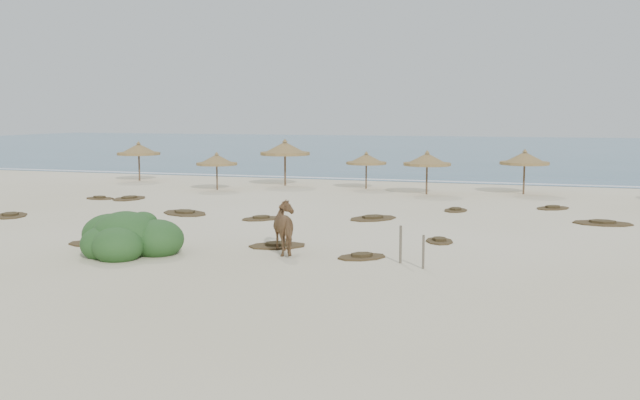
{
  "coord_description": "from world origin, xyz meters",
  "views": [
    {
      "loc": [
        10.95,
        -24.26,
        4.81
      ],
      "look_at": [
        1.67,
        5.0,
        1.05
      ],
      "focal_mm": 40.0,
      "sensor_mm": 36.0,
      "label": 1
    }
  ],
  "objects_px": {
    "palapa_1": "(285,149)",
    "horse": "(288,228)",
    "bush": "(127,238)",
    "palapa_0": "(139,150)"
  },
  "relations": [
    {
      "from": "horse",
      "to": "bush",
      "type": "relative_size",
      "value": 0.55
    },
    {
      "from": "palapa_1",
      "to": "horse",
      "type": "relative_size",
      "value": 2.09
    },
    {
      "from": "palapa_0",
      "to": "palapa_1",
      "type": "xyz_separation_m",
      "value": [
        11.12,
        -0.06,
        0.23
      ]
    },
    {
      "from": "palapa_1",
      "to": "palapa_0",
      "type": "bearing_deg",
      "value": 179.67
    },
    {
      "from": "palapa_0",
      "to": "horse",
      "type": "xyz_separation_m",
      "value": [
        19.24,
        -21.64,
        -1.31
      ]
    },
    {
      "from": "palapa_1",
      "to": "bush",
      "type": "bearing_deg",
      "value": -82.89
    },
    {
      "from": "palapa_0",
      "to": "horse",
      "type": "bearing_deg",
      "value": -48.36
    },
    {
      "from": "horse",
      "to": "bush",
      "type": "distance_m",
      "value": 5.53
    },
    {
      "from": "palapa_0",
      "to": "bush",
      "type": "bearing_deg",
      "value": -59.12
    },
    {
      "from": "bush",
      "to": "horse",
      "type": "bearing_deg",
      "value": 19.39
    }
  ]
}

